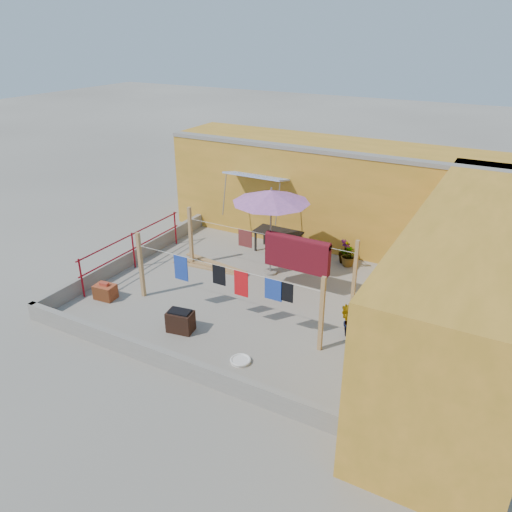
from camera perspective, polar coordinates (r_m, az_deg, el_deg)
name	(u,v)px	position (r m, az deg, el deg)	size (l,w,h in m)	color
ground	(252,295)	(13.30, -0.47, -4.49)	(80.00, 80.00, 0.00)	#9E998E
wall_back	(336,193)	(16.43, 9.13, 7.18)	(11.00, 3.27, 3.21)	gold
wall_right	(471,287)	(11.25, 23.33, -3.30)	(2.40, 9.00, 3.20)	gold
parapet_front	(168,360)	(10.71, -10.07, -11.67)	(8.30, 0.16, 0.44)	gray
parapet_left	(133,256)	(15.40, -13.85, -0.05)	(0.16, 7.30, 0.44)	gray
red_railing	(133,245)	(14.92, -13.89, 1.23)	(0.05, 4.20, 1.10)	maroon
clothesline_rig	(287,257)	(12.95, 3.57, -0.16)	(5.09, 2.35, 1.80)	tan
patio_umbrella	(271,197)	(13.56, 1.75, 6.77)	(2.17, 2.17, 2.57)	gray
outdoor_table	(278,233)	(15.58, 2.53, 2.61)	(1.47, 0.75, 0.69)	black
brick_stack	(105,292)	(13.64, -16.84, -3.91)	(0.57, 0.44, 0.47)	#B55629
lumber_pile	(211,265)	(14.79, -5.17, -1.09)	(2.38, 0.64, 0.14)	tan
brazier	(181,321)	(11.85, -8.62, -7.35)	(0.66, 0.50, 0.54)	black
white_basin	(241,360)	(10.85, -1.78, -11.85)	(0.45, 0.45, 0.08)	silver
water_jug_a	(389,312)	(12.67, 15.01, -6.26)	(0.22, 0.22, 0.35)	silver
water_jug_b	(413,287)	(13.98, 17.46, -3.40)	(0.25, 0.25, 0.39)	silver
green_hose	(399,296)	(13.71, 16.03, -4.42)	(0.54, 0.54, 0.08)	#1A771F
plant_back_a	(349,255)	(14.99, 10.61, 0.09)	(0.62, 0.54, 0.69)	#205B1A
plant_back_b	(345,251)	(15.17, 10.14, 0.51)	(0.40, 0.40, 0.72)	#205B1A
plant_right_a	(407,289)	(13.23, 16.93, -3.66)	(0.47, 0.32, 0.89)	#205B1A
plant_right_b	(349,322)	(11.64, 10.62, -7.37)	(0.44, 0.35, 0.79)	#205B1A
plant_right_c	(378,345)	(11.14, 13.78, -9.88)	(0.55, 0.48, 0.61)	#205B1A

